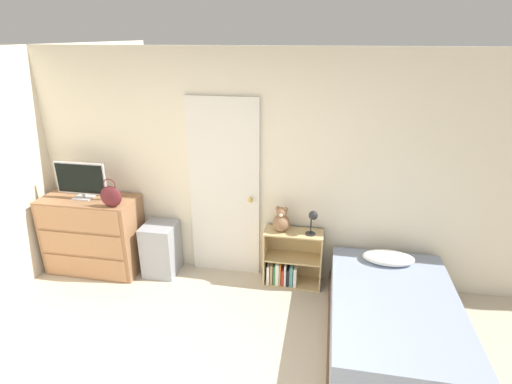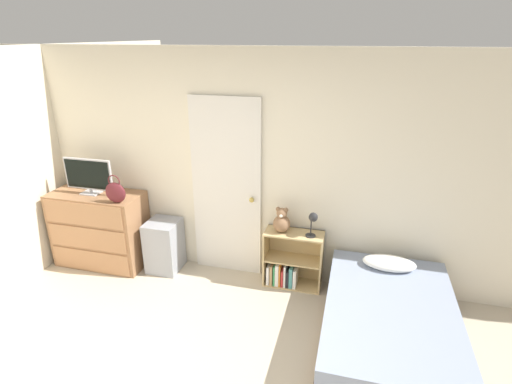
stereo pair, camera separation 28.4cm
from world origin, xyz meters
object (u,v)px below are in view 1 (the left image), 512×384
Objects in this scene: handbag at (111,196)px; bed at (393,320)px; desk_lamp at (313,218)px; dresser at (93,234)px; teddy_bear at (281,220)px; tv at (81,180)px; bookshelf at (289,263)px; storage_bin at (161,249)px.

handbag is 3.09m from bed.
handbag is 1.16× the size of desk_lamp.
dresser is at bearing 157.55° from handbag.
teddy_bear reaches higher than desk_lamp.
teddy_bear is at bearing 3.12° from tv.
desk_lamp is (0.34, -0.04, 0.08)m from teddy_bear.
handbag is 2.08m from bookshelf.
bookshelf is (1.90, 0.29, -0.79)m from handbag.
bed is (3.38, -0.63, -0.91)m from tv.
storage_bin is (0.81, 0.06, -0.15)m from dresser.
handbag reaches higher than bed.
teddy_bear is 1.47m from bed.
tv reaches higher than storage_bin.
bookshelf is 2.28× the size of teddy_bear.
handbag is (0.44, -0.16, -0.10)m from tv.
storage_bin is at bearing 164.60° from bed.
desk_lamp reaches higher than storage_bin.
bookshelf is at bearing 8.64° from handbag.
tv is at bearing 169.41° from bed.
bed is at bearing -10.78° from dresser.
tv reaches higher than handbag.
dresser is 1.75× the size of storage_bin.
desk_lamp is 0.15× the size of bed.
teddy_bear is (2.21, 0.12, 0.32)m from dresser.
desk_lamp is at bearing -10.02° from bookshelf.
handbag is (0.40, -0.17, 0.58)m from dresser.
dresser is 3.79× the size of teddy_bear.
handbag is 1.13× the size of teddy_bear.
teddy_bear is at bearing 8.96° from handbag.
bookshelf is 1.29m from bed.
desk_lamp is at bearing 6.54° from handbag.
storage_bin is 0.95× the size of bookshelf.
tv reaches higher than dresser.
dresser is at bearing 5.42° from tv.
teddy_bear is 0.16× the size of bed.
dresser is 2.58m from desk_lamp.
bookshelf is at bearing 3.09° from tv.
teddy_bear is at bearing 173.38° from desk_lamp.
bed is (2.54, -0.70, -0.08)m from storage_bin.
teddy_bear is at bearing 146.37° from bed.
bookshelf is 2.34× the size of desk_lamp.
handbag is at bearing -173.46° from desk_lamp.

